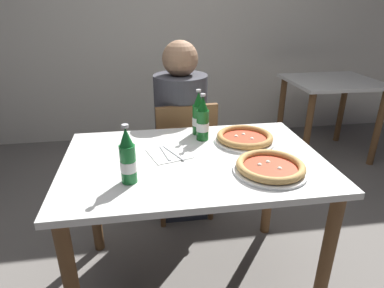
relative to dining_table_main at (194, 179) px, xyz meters
name	(u,v)px	position (x,y,z in m)	size (l,w,h in m)	color
ground_plane	(193,279)	(0.00, 0.00, -0.64)	(8.00, 8.00, 0.00)	slate
back_wall_tiled	(159,13)	(0.00, 2.20, 0.66)	(7.00, 0.10, 2.60)	silver
dining_table_main	(194,179)	(0.00, 0.00, 0.00)	(1.20, 0.80, 0.75)	silver
chair_behind_table	(183,154)	(0.03, 0.61, -0.15)	(0.44, 0.44, 0.85)	brown
diner_seated	(181,137)	(0.02, 0.66, -0.05)	(0.34, 0.34, 1.21)	#2D3342
dining_table_background	(330,96)	(1.53, 1.42, -0.04)	(0.80, 0.70, 0.75)	silver
pizza_margherita_near	(270,167)	(0.30, -0.18, 0.13)	(0.32, 0.32, 0.04)	white
pizza_marinara_far	(245,138)	(0.29, 0.15, 0.14)	(0.31, 0.31, 0.04)	white
beer_bottle_left	(203,121)	(0.08, 0.22, 0.22)	(0.07, 0.07, 0.25)	#14591E
beer_bottle_center	(198,116)	(0.07, 0.30, 0.22)	(0.07, 0.07, 0.25)	#14591E
beer_bottle_right	(128,159)	(-0.29, -0.17, 0.22)	(0.07, 0.07, 0.25)	#196B2D
napkin_with_cutlery	(169,154)	(-0.11, 0.06, 0.12)	(0.22, 0.22, 0.01)	white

